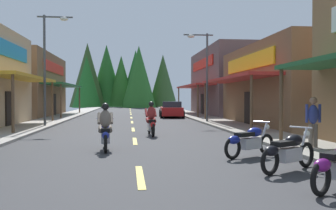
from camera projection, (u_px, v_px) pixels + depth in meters
name	position (u px, v px, depth m)	size (l,w,h in m)	color
ground	(132.00, 123.00, 25.66)	(9.41, 82.62, 0.10)	#38383A
sidewalk_left	(44.00, 122.00, 25.03)	(2.45, 82.62, 0.12)	#9E9991
sidewalk_right	(216.00, 121.00, 26.29)	(2.45, 82.62, 0.12)	gray
centerline_dashes	(132.00, 120.00, 29.14)	(0.16, 57.93, 0.01)	#E0C64C
storefront_left_far	(20.00, 85.00, 34.14)	(7.95, 12.87, 5.75)	brown
storefront_right_middle	(297.00, 85.00, 23.24)	(8.23, 12.16, 5.01)	brown
storefront_right_far	(245.00, 83.00, 37.51)	(10.70, 13.62, 6.54)	brown
streetlamp_left	(50.00, 55.00, 21.48)	(2.02, 0.30, 6.54)	#474C51
streetlamp_right	(203.00, 65.00, 25.16)	(2.02, 0.30, 6.11)	#474C51
motorcycle_parked_right_2	(288.00, 151.00, 8.72)	(1.85, 1.25, 1.04)	black
motorcycle_parked_right_3	(250.00, 140.00, 10.84)	(1.88, 1.19, 1.04)	black
rider_cruising_lead	(105.00, 130.00, 12.26)	(0.60, 2.14, 1.57)	black
rider_cruising_trailing	(151.00, 121.00, 16.95)	(0.60, 2.14, 1.57)	black
pedestrian_waiting	(313.00, 120.00, 12.01)	(0.56, 0.31, 1.77)	#726659
parked_car_curbside	(171.00, 110.00, 32.44)	(2.25, 4.39, 1.40)	#B21919
treeline_backdrop	(118.00, 78.00, 68.02)	(19.68, 13.53, 11.87)	#324D23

